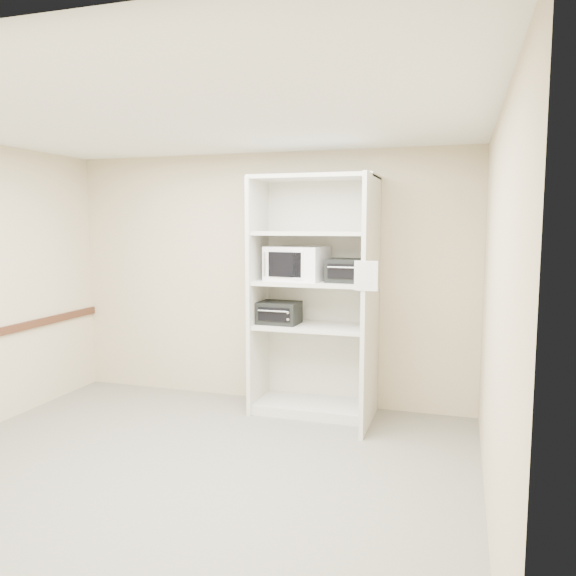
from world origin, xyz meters
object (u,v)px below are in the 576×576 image
(toaster_oven_lower, at_px, (279,313))
(microwave, at_px, (297,263))
(shelving_unit, at_px, (319,304))
(toaster_oven_upper, at_px, (348,271))

(toaster_oven_lower, bearing_deg, microwave, 23.81)
(shelving_unit, xyz_separation_m, toaster_oven_upper, (0.31, -0.04, 0.35))
(shelving_unit, distance_m, toaster_oven_upper, 0.47)
(shelving_unit, relative_size, microwave, 4.21)
(shelving_unit, bearing_deg, toaster_oven_upper, -7.09)
(shelving_unit, height_order, microwave, shelving_unit)
(shelving_unit, height_order, toaster_oven_lower, shelving_unit)
(toaster_oven_upper, bearing_deg, shelving_unit, 177.41)
(toaster_oven_lower, bearing_deg, toaster_oven_upper, 2.73)
(toaster_oven_upper, bearing_deg, toaster_oven_lower, -175.14)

